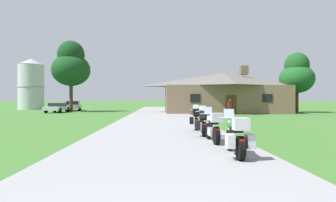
% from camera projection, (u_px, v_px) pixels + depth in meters
% --- Properties ---
extents(ground_plane, '(500.00, 500.00, 0.00)m').
position_uv_depth(ground_plane, '(160.00, 121.00, 21.63)').
color(ground_plane, '#386628').
extents(asphalt_driveway, '(6.40, 80.00, 0.06)m').
position_uv_depth(asphalt_driveway, '(160.00, 123.00, 19.63)').
color(asphalt_driveway, gray).
rests_on(asphalt_driveway, ground).
extents(motorcycle_green_nearest_to_camera, '(0.76, 2.08, 1.30)m').
position_uv_depth(motorcycle_green_nearest_to_camera, '(236.00, 137.00, 7.96)').
color(motorcycle_green_nearest_to_camera, black).
rests_on(motorcycle_green_nearest_to_camera, asphalt_driveway).
extents(motorcycle_silver_second_in_row, '(0.66, 2.08, 1.30)m').
position_uv_depth(motorcycle_silver_second_in_row, '(213.00, 127.00, 10.64)').
color(motorcycle_silver_second_in_row, black).
rests_on(motorcycle_silver_second_in_row, asphalt_driveway).
extents(motorcycle_black_third_in_row, '(0.85, 2.08, 1.30)m').
position_uv_depth(motorcycle_black_third_in_row, '(203.00, 123.00, 12.67)').
color(motorcycle_black_third_in_row, black).
rests_on(motorcycle_black_third_in_row, asphalt_driveway).
extents(motorcycle_black_farthest_in_row, '(0.84, 2.08, 1.30)m').
position_uv_depth(motorcycle_black_farthest_in_row, '(196.00, 119.00, 15.18)').
color(motorcycle_black_farthest_in_row, black).
rests_on(motorcycle_black_farthest_in_row, asphalt_driveway).
extents(stone_lodge, '(15.22, 8.45, 5.83)m').
position_uv_depth(stone_lodge, '(223.00, 92.00, 35.40)').
color(stone_lodge, brown).
rests_on(stone_lodge, ground).
extents(bystander_red_shirt_near_lodge, '(0.52, 0.34, 1.69)m').
position_uv_depth(bystander_red_shirt_near_lodge, '(230.00, 106.00, 30.96)').
color(bystander_red_shirt_near_lodge, '#75664C').
rests_on(bystander_red_shirt_near_lodge, ground).
extents(tree_right_of_lodge, '(4.19, 4.19, 7.46)m').
position_uv_depth(tree_right_of_lodge, '(297.00, 75.00, 35.39)').
color(tree_right_of_lodge, '#422D19').
rests_on(tree_right_of_lodge, ground).
extents(tree_left_far, '(4.99, 4.99, 9.41)m').
position_uv_depth(tree_left_far, '(71.00, 66.00, 37.67)').
color(tree_left_far, '#422D19').
rests_on(tree_left_far, ground).
extents(metal_silo_distant, '(4.08, 4.08, 8.26)m').
position_uv_depth(metal_silo_distant, '(31.00, 84.00, 46.32)').
color(metal_silo_distant, '#B2B7BC').
rests_on(metal_silo_distant, ground).
extents(parked_silver_suv_far_left, '(2.67, 4.86, 1.40)m').
position_uv_depth(parked_silver_suv_far_left, '(73.00, 105.00, 40.88)').
color(parked_silver_suv_far_left, '#ADAFB7').
rests_on(parked_silver_suv_far_left, ground).
extents(parked_silver_sedan_far_left, '(2.05, 4.28, 1.20)m').
position_uv_depth(parked_silver_sedan_far_left, '(57.00, 107.00, 35.51)').
color(parked_silver_sedan_far_left, '#ADAFB7').
rests_on(parked_silver_sedan_far_left, ground).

